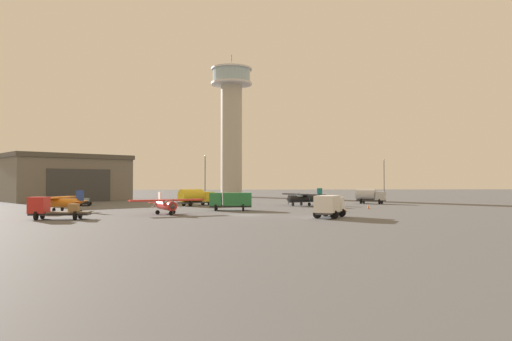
% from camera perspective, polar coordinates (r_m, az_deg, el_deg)
% --- Properties ---
extents(ground_plane, '(400.00, 400.00, 0.00)m').
position_cam_1_polar(ground_plane, '(62.99, -1.14, -5.33)').
color(ground_plane, '#545456').
extents(control_tower, '(12.04, 12.04, 41.94)m').
position_cam_1_polar(control_tower, '(141.61, -2.95, 6.11)').
color(control_tower, '#B2AD9E').
rests_on(control_tower, ground_plane).
extents(hangar, '(31.25, 29.79, 10.51)m').
position_cam_1_polar(hangar, '(118.10, -21.87, -0.81)').
color(hangar, '#6B665B').
rests_on(hangar, ground_plane).
extents(airplane_red, '(9.69, 7.68, 2.93)m').
position_cam_1_polar(airplane_red, '(65.11, -10.74, -3.97)').
color(airplane_red, red).
rests_on(airplane_red, ground_plane).
extents(airplane_black, '(8.16, 10.19, 3.17)m').
position_cam_1_polar(airplane_black, '(87.03, 5.84, -3.25)').
color(airplane_black, black).
rests_on(airplane_black, ground_plane).
extents(airplane_orange, '(8.29, 10.61, 3.12)m').
position_cam_1_polar(airplane_orange, '(75.58, -22.64, -3.46)').
color(airplane_orange, orange).
rests_on(airplane_orange, ground_plane).
extents(truck_fuel_tanker_silver, '(5.93, 4.85, 2.92)m').
position_cam_1_polar(truck_fuel_tanker_silver, '(97.33, 13.47, -2.94)').
color(truck_fuel_tanker_silver, '#38383D').
rests_on(truck_fuel_tanker_silver, ground_plane).
extents(truck_box_green, '(6.51, 3.54, 2.69)m').
position_cam_1_polar(truck_box_green, '(72.80, -3.01, -3.55)').
color(truck_box_green, '#38383D').
rests_on(truck_box_green, ground_plane).
extents(truck_fuel_tanker_yellow, '(6.57, 5.67, 3.04)m').
position_cam_1_polar(truck_fuel_tanker_yellow, '(87.22, -7.25, -3.11)').
color(truck_fuel_tanker_yellow, '#38383D').
rests_on(truck_fuel_tanker_yellow, ground_plane).
extents(truck_flatbed_red, '(6.67, 3.04, 2.61)m').
position_cam_1_polar(truck_flatbed_red, '(60.30, -23.40, -4.20)').
color(truck_flatbed_red, '#38383D').
rests_on(truck_flatbed_red, ground_plane).
extents(truck_box_white, '(4.77, 6.32, 2.72)m').
position_cam_1_polar(truck_box_white, '(58.64, 8.75, -4.09)').
color(truck_box_white, '#38383D').
rests_on(truck_box_white, ground_plane).
extents(car_black, '(2.78, 4.53, 1.37)m').
position_cam_1_polar(car_black, '(92.32, -19.76, -3.53)').
color(car_black, black).
rests_on(car_black, ground_plane).
extents(light_post_west, '(0.44, 0.44, 10.14)m').
position_cam_1_polar(light_post_west, '(123.47, 15.06, -0.58)').
color(light_post_west, '#38383D').
rests_on(light_post_west, ground_plane).
extents(light_post_east, '(0.44, 0.44, 10.11)m').
position_cam_1_polar(light_post_east, '(104.93, -6.11, -0.50)').
color(light_post_east, '#38383D').
rests_on(light_post_east, ground_plane).
extents(traffic_cone_near_left, '(0.36, 0.36, 0.60)m').
position_cam_1_polar(traffic_cone_near_left, '(67.45, 9.07, -4.80)').
color(traffic_cone_near_left, black).
rests_on(traffic_cone_near_left, ground_plane).
extents(traffic_cone_near_right, '(0.36, 0.36, 0.72)m').
position_cam_1_polar(traffic_cone_near_right, '(70.32, 10.65, -4.61)').
color(traffic_cone_near_right, black).
rests_on(traffic_cone_near_right, ground_plane).
extents(traffic_cone_mid_apron, '(0.36, 0.36, 0.72)m').
position_cam_1_polar(traffic_cone_mid_apron, '(79.44, 13.29, -4.21)').
color(traffic_cone_mid_apron, black).
rests_on(traffic_cone_mid_apron, ground_plane).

